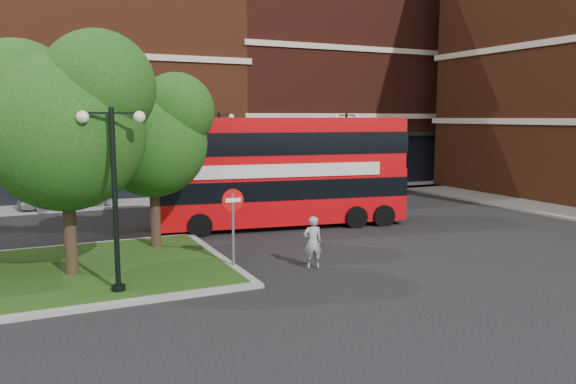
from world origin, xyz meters
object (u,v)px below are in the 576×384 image
bus (281,164)px  car_silver (65,195)px  woman (313,242)px  car_white (311,184)px

bus → car_silver: (-8.28, 8.80, -1.95)m
woman → car_silver: woman is taller
woman → car_silver: size_ratio=0.37×
woman → car_white: bearing=-106.1°
bus → woman: 7.20m
car_silver → woman: bearing=-165.0°
woman → car_white: woman is taller
bus → car_silver: bus is taller
car_silver → bus: bearing=-144.2°
car_silver → car_white: size_ratio=1.21×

